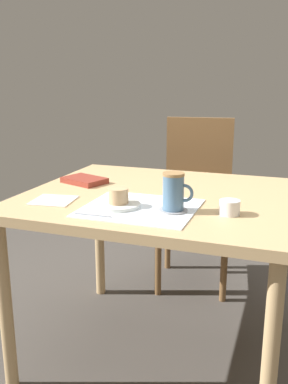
{
  "coord_description": "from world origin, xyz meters",
  "views": [
    {
      "loc": [
        0.49,
        -1.57,
        1.16
      ],
      "look_at": [
        -0.01,
        -0.18,
        0.77
      ],
      "focal_mm": 40.0,
      "sensor_mm": 36.0,
      "label": 1
    }
  ],
  "objects": [
    {
      "name": "teaspoon",
      "position": [
        -0.12,
        -0.36,
        0.73
      ],
      "size": [
        0.13,
        0.01,
        0.01
      ],
      "primitive_type": "cylinder",
      "rotation": [
        0.0,
        1.57,
        0.03
      ],
      "color": "silver",
      "rests_on": "placemat"
    },
    {
      "name": "placemat",
      "position": [
        -0.01,
        -0.22,
        0.72
      ],
      "size": [
        0.39,
        0.35,
        0.0
      ],
      "primitive_type": "cube",
      "color": "white",
      "rests_on": "dining_table"
    },
    {
      "name": "small_book",
      "position": [
        -0.37,
        0.06,
        0.73
      ],
      "size": [
        0.21,
        0.18,
        0.02
      ],
      "primitive_type": "cube",
      "rotation": [
        0.0,
        0.0,
        -0.35
      ],
      "color": "maroon",
      "rests_on": "dining_table"
    },
    {
      "name": "pastry",
      "position": [
        -0.08,
        -0.23,
        0.76
      ],
      "size": [
        0.07,
        0.07,
        0.05
      ],
      "primitive_type": "cylinder",
      "color": "tan",
      "rests_on": "pastry_plate"
    },
    {
      "name": "ground_plane",
      "position": [
        0.0,
        0.0,
        -0.01
      ],
      "size": [
        4.4,
        4.4,
        0.02
      ],
      "primitive_type": "cube",
      "color": "#47423D"
    },
    {
      "name": "sugar_bowl",
      "position": [
        0.3,
        -0.18,
        0.74
      ],
      "size": [
        0.07,
        0.07,
        0.05
      ],
      "primitive_type": "cylinder",
      "color": "white",
      "rests_on": "dining_table"
    },
    {
      "name": "coffee_coaster",
      "position": [
        0.11,
        -0.22,
        0.72
      ],
      "size": [
        0.1,
        0.1,
        0.0
      ],
      "primitive_type": "cylinder",
      "color": "#99999E",
      "rests_on": "placemat"
    },
    {
      "name": "wooden_chair",
      "position": [
        -0.02,
        0.77,
        0.51
      ],
      "size": [
        0.47,
        0.47,
        0.95
      ],
      "rotation": [
        0.0,
        0.0,
        3.28
      ],
      "color": "brown",
      "rests_on": "ground_plane"
    },
    {
      "name": "dining_table",
      "position": [
        0.0,
        0.0,
        0.64
      ],
      "size": [
        1.05,
        0.92,
        0.72
      ],
      "color": "tan",
      "rests_on": "ground_plane"
    },
    {
      "name": "coffee_mug",
      "position": [
        0.11,
        -0.22,
        0.79
      ],
      "size": [
        0.11,
        0.07,
        0.13
      ],
      "color": "slate",
      "rests_on": "coffee_coaster"
    },
    {
      "name": "paper_napkin",
      "position": [
        -0.35,
        -0.23,
        0.72
      ],
      "size": [
        0.17,
        0.17,
        0.0
      ],
      "primitive_type": "cube",
      "rotation": [
        0.0,
        0.0,
        0.14
      ],
      "color": "silver",
      "rests_on": "dining_table"
    },
    {
      "name": "pastry_plate",
      "position": [
        -0.08,
        -0.23,
        0.73
      ],
      "size": [
        0.15,
        0.15,
        0.01
      ],
      "primitive_type": "cylinder",
      "color": "silver",
      "rests_on": "placemat"
    }
  ]
}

